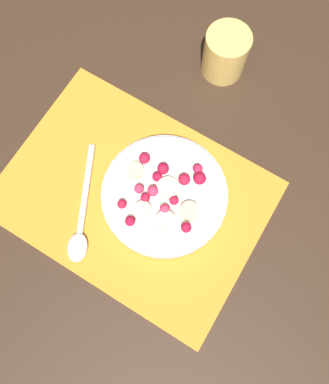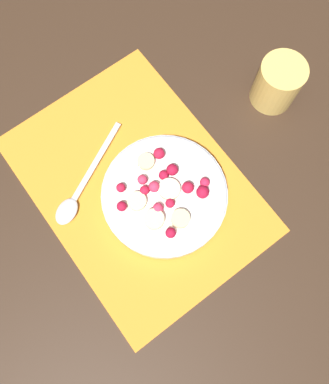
% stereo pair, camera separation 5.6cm
% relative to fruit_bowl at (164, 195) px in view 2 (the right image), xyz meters
% --- Properties ---
extents(ground_plane, '(3.00, 3.00, 0.00)m').
position_rel_fruit_bowl_xyz_m(ground_plane, '(-0.04, -0.02, -0.02)').
color(ground_plane, '#382619').
extents(placemat, '(0.41, 0.30, 0.01)m').
position_rel_fruit_bowl_xyz_m(placemat, '(-0.04, -0.02, -0.02)').
color(placemat, orange).
rests_on(placemat, ground_plane).
extents(fruit_bowl, '(0.19, 0.19, 0.05)m').
position_rel_fruit_bowl_xyz_m(fruit_bowl, '(0.00, 0.00, 0.00)').
color(fruit_bowl, silver).
rests_on(fruit_bowl, placemat).
extents(spoon, '(0.10, 0.18, 0.01)m').
position_rel_fruit_bowl_xyz_m(spoon, '(-0.09, -0.11, -0.01)').
color(spoon, silver).
rests_on(spoon, placemat).
extents(drinking_glass, '(0.07, 0.07, 0.08)m').
position_rel_fruit_bowl_xyz_m(drinking_glass, '(-0.04, 0.26, 0.02)').
color(drinking_glass, '#F4CC66').
rests_on(drinking_glass, ground_plane).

